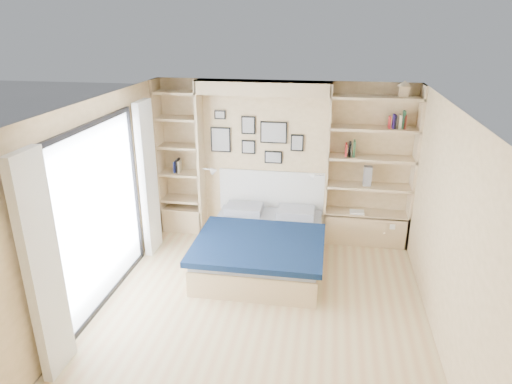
# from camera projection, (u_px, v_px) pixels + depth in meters

# --- Properties ---
(ground) EXTENTS (4.50, 4.50, 0.00)m
(ground) POSITION_uv_depth(u_px,v_px,m) (261.00, 310.00, 5.61)
(ground) COLOR #CCB781
(ground) RESTS_ON ground
(room_shell) EXTENTS (4.50, 4.50, 4.50)m
(room_shell) POSITION_uv_depth(u_px,v_px,m) (251.00, 184.00, 6.69)
(room_shell) COLOR beige
(room_shell) RESTS_ON ground
(bed) EXTENTS (1.75, 2.16, 1.07)m
(bed) POSITION_uv_depth(u_px,v_px,m) (263.00, 245.00, 6.61)
(bed) COLOR #D7BB87
(bed) RESTS_ON ground
(photo_gallery) EXTENTS (1.48, 0.02, 0.82)m
(photo_gallery) POSITION_uv_depth(u_px,v_px,m) (255.00, 138.00, 7.16)
(photo_gallery) COLOR black
(photo_gallery) RESTS_ON ground
(reading_lamps) EXTENTS (1.92, 0.12, 0.15)m
(reading_lamps) POSITION_uv_depth(u_px,v_px,m) (262.00, 173.00, 7.11)
(reading_lamps) COLOR silver
(reading_lamps) RESTS_ON ground
(shelf_decor) EXTENTS (3.55, 0.23, 2.03)m
(shelf_decor) POSITION_uv_depth(u_px,v_px,m) (356.00, 138.00, 6.74)
(shelf_decor) COLOR #A51E1E
(shelf_decor) RESTS_ON ground
(deck_chair) EXTENTS (0.47, 0.72, 0.70)m
(deck_chair) POSITION_uv_depth(u_px,v_px,m) (46.00, 259.00, 6.12)
(deck_chair) COLOR tan
(deck_chair) RESTS_ON ground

